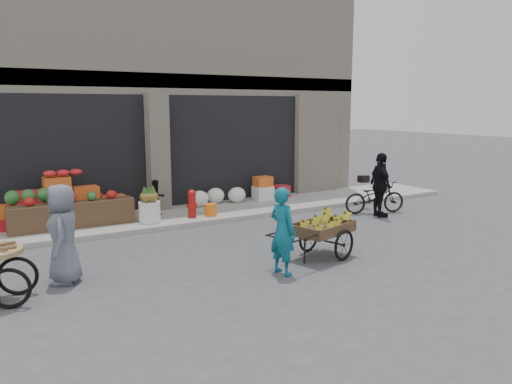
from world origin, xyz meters
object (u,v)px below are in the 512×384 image
fire_hydrant (192,202)px  cyclist (380,185)px  orange_bucket (211,210)px  seated_person (157,198)px  banana_cart (321,227)px  vendor_woman (283,231)px  vendor_grey (63,234)px  bicycle (375,197)px  pineapple_bin (150,212)px

fire_hydrant → cyclist: bearing=-24.0°
cyclist → orange_bucket: bearing=82.1°
seated_person → cyclist: bearing=-37.0°
orange_bucket → seated_person: bearing=149.7°
fire_hydrant → banana_cart: (0.90, -4.11, 0.12)m
fire_hydrant → vendor_woman: 4.53m
seated_person → banana_cart: (1.60, -4.76, 0.03)m
vendor_woman → cyclist: cyclist is taller
banana_cart → vendor_grey: 4.65m
bicycle → seated_person: bearing=85.5°
pineapple_bin → seated_person: 0.75m
banana_cart → vendor_woman: size_ratio=1.40×
seated_person → vendor_woman: bearing=-95.1°
pineapple_bin → seated_person: bearing=56.3°
pineapple_bin → banana_cart: (2.00, -4.16, 0.25)m
banana_cart → vendor_woman: vendor_woman is taller
bicycle → banana_cart: bearing=141.3°
fire_hydrant → vendor_grey: bearing=-140.1°
fire_hydrant → orange_bucket: bearing=-5.7°
pineapple_bin → seated_person: (0.40, 0.60, 0.21)m
pineapple_bin → seated_person: seated_person is taller
banana_cart → bicycle: 4.58m
banana_cart → vendor_grey: (-4.51, 1.10, 0.21)m
fire_hydrant → vendor_grey: 4.71m
vendor_woman → cyclist: (4.78, 2.50, 0.08)m
banana_cart → vendor_grey: vendor_grey is taller
fire_hydrant → banana_cart: size_ratio=0.33×
orange_bucket → bicycle: size_ratio=0.19×
bicycle → cyclist: bearing=171.6°
pineapple_bin → vendor_grey: 3.99m
vendor_grey → seated_person: bearing=156.9°
vendor_grey → cyclist: (8.14, 1.00, 0.02)m
banana_cart → vendor_woman: (-1.16, -0.40, 0.16)m
fire_hydrant → seated_person: seated_person is taller
cyclist → bicycle: bearing=-8.4°
pineapple_bin → cyclist: size_ratio=0.30×
seated_person → banana_cart: size_ratio=0.43×
seated_person → cyclist: 5.88m
fire_hydrant → vendor_grey: (-3.61, -3.02, 0.33)m
banana_cart → cyclist: 4.20m
pineapple_bin → cyclist: cyclist is taller
fire_hydrant → cyclist: (4.53, -2.02, 0.35)m
orange_bucket → vendor_woman: vendor_woman is taller
banana_cart → cyclist: cyclist is taller
vendor_woman → vendor_grey: size_ratio=0.93×
fire_hydrant → pineapple_bin: bearing=177.4°
orange_bucket → bicycle: bearing=-20.3°
vendor_woman → vendor_grey: (-3.36, 1.50, 0.06)m
pineapple_bin → fire_hydrant: size_ratio=0.73×
orange_bucket → cyclist: (4.03, -1.97, 0.59)m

